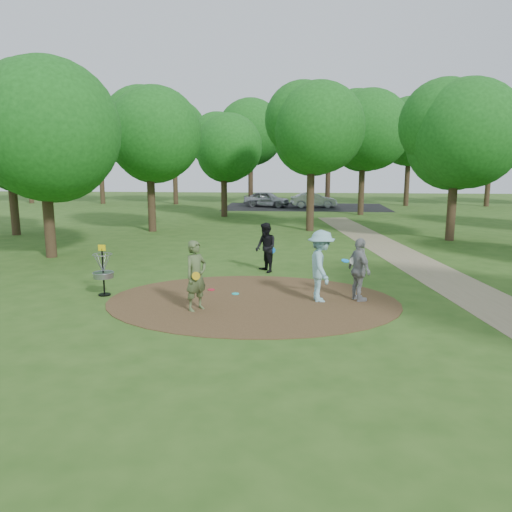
{
  "coord_description": "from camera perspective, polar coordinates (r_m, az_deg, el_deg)",
  "views": [
    {
      "loc": [
        1.22,
        -13.78,
        3.98
      ],
      "look_at": [
        0.0,
        1.2,
        1.1
      ],
      "focal_mm": 35.0,
      "sensor_mm": 36.0,
      "label": 1
    }
  ],
  "objects": [
    {
      "name": "parking_lot",
      "position": [
        43.97,
        5.68,
        5.59
      ],
      "size": [
        14.0,
        8.0,
        0.01
      ],
      "primitive_type": "cube",
      "color": "black",
      "rests_on": "ground"
    },
    {
      "name": "car_right",
      "position": [
        43.52,
        6.59,
        6.37
      ],
      "size": [
        4.05,
        1.89,
        1.28
      ],
      "primitive_type": "imported",
      "rotation": [
        0.0,
        0.0,
        1.71
      ],
      "color": "#A7AAAF",
      "rests_on": "ground"
    },
    {
      "name": "footpath",
      "position": [
        17.11,
        22.53,
        -3.43
      ],
      "size": [
        7.55,
        39.89,
        0.01
      ],
      "primitive_type": "cube",
      "rotation": [
        0.0,
        0.0,
        0.14
      ],
      "color": "#8C7A5B",
      "rests_on": "ground"
    },
    {
      "name": "ground",
      "position": [
        14.4,
        -0.39,
        -5.2
      ],
      "size": [
        100.0,
        100.0,
        0.0
      ],
      "primitive_type": "plane",
      "color": "#2D5119",
      "rests_on": "ground"
    },
    {
      "name": "disc_ground_cyan",
      "position": [
        15.1,
        -2.37,
        -4.33
      ],
      "size": [
        0.22,
        0.22,
        0.02
      ],
      "primitive_type": "cylinder",
      "color": "#19CECB",
      "rests_on": "dirt_clearing"
    },
    {
      "name": "player_observer_with_disc",
      "position": [
        13.42,
        -6.87,
        -2.27
      ],
      "size": [
        0.78,
        0.83,
        1.91
      ],
      "color": "#4D5F37",
      "rests_on": "ground"
    },
    {
      "name": "disc_golf_basket",
      "position": [
        15.51,
        -17.09,
        -1.19
      ],
      "size": [
        0.63,
        0.63,
        1.54
      ],
      "color": "black",
      "rests_on": "ground"
    },
    {
      "name": "player_throwing_with_disc",
      "position": [
        14.29,
        7.43,
        -1.16
      ],
      "size": [
        1.3,
        1.43,
        2.06
      ],
      "color": "#87BFCA",
      "rests_on": "ground"
    },
    {
      "name": "disc_ground_red",
      "position": [
        15.62,
        -5.15,
        -3.85
      ],
      "size": [
        0.22,
        0.22,
        0.02
      ],
      "primitive_type": "cylinder",
      "color": "red",
      "rests_on": "dirt_clearing"
    },
    {
      "name": "car_left",
      "position": [
        43.89,
        1.24,
        6.52
      ],
      "size": [
        4.28,
        2.61,
        1.36
      ],
      "primitive_type": "imported",
      "rotation": [
        0.0,
        0.0,
        1.3
      ],
      "color": "#A2A4A9",
      "rests_on": "ground"
    },
    {
      "name": "player_waiting_with_disc",
      "position": [
        14.52,
        11.72,
        -1.56
      ],
      "size": [
        0.84,
        1.16,
        1.83
      ],
      "color": "gray",
      "rests_on": "ground"
    },
    {
      "name": "tree_ring",
      "position": [
        21.92,
        9.16,
        13.91
      ],
      "size": [
        36.88,
        45.24,
        9.16
      ],
      "color": "#332316",
      "rests_on": "ground"
    },
    {
      "name": "player_walking_with_disc",
      "position": [
        17.98,
        1.12,
        0.97
      ],
      "size": [
        1.02,
        1.09,
        1.79
      ],
      "color": "black",
      "rests_on": "ground"
    },
    {
      "name": "dirt_clearing",
      "position": [
        14.39,
        -0.39,
        -5.16
      ],
      "size": [
        8.4,
        8.4,
        0.02
      ],
      "primitive_type": "cylinder",
      "color": "#47301C",
      "rests_on": "ground"
    }
  ]
}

